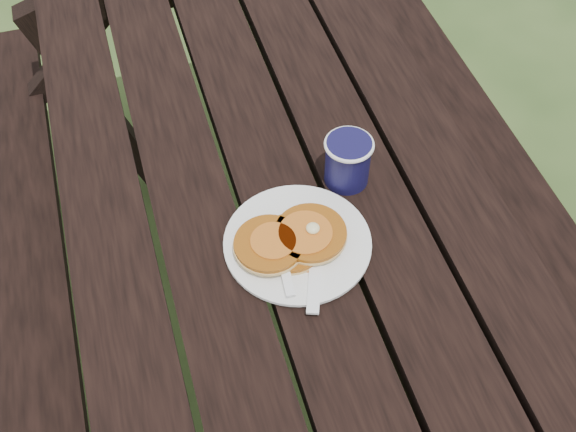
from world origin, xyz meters
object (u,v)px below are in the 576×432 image
object	(u,v)px
coffee_cup	(348,159)
pancake_stack	(291,240)
plate	(297,243)
picnic_table	(264,255)

from	to	relation	value
coffee_cup	pancake_stack	bearing A→B (deg)	-139.33
plate	pancake_stack	xyz separation A→B (m)	(-0.01, -0.00, 0.02)
pancake_stack	coffee_cup	xyz separation A→B (m)	(0.14, 0.12, 0.03)
pancake_stack	picnic_table	bearing A→B (deg)	86.89
picnic_table	coffee_cup	world-z (taller)	coffee_cup
pancake_stack	plate	bearing A→B (deg)	16.11
picnic_table	plate	world-z (taller)	plate
pancake_stack	coffee_cup	distance (m)	0.19
pancake_stack	coffee_cup	world-z (taller)	coffee_cup
plate	coffee_cup	bearing A→B (deg)	42.39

